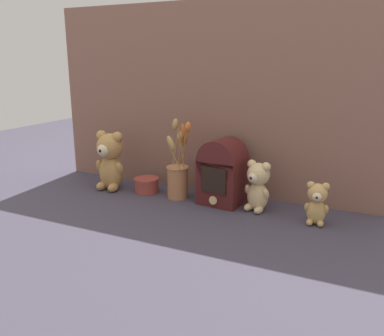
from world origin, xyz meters
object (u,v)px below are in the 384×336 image
at_px(teddy_bear_small, 317,202).
at_px(flower_vase, 178,174).
at_px(teddy_bear_medium, 258,185).
at_px(vintage_radio, 222,171).
at_px(teddy_bear_large, 110,159).
at_px(decorative_tin_tall, 147,185).

distance_m(teddy_bear_small, flower_vase, 0.53).
bearing_deg(teddy_bear_medium, teddy_bear_small, -9.63).
height_order(teddy_bear_small, vintage_radio, vintage_radio).
bearing_deg(teddy_bear_large, vintage_radio, 4.86).
bearing_deg(teddy_bear_small, flower_vase, 175.57).
distance_m(teddy_bear_large, teddy_bear_medium, 0.62).
distance_m(vintage_radio, decorative_tin_tall, 0.34).
height_order(teddy_bear_large, teddy_bear_small, teddy_bear_large).
distance_m(teddy_bear_small, decorative_tin_tall, 0.68).
bearing_deg(decorative_tin_tall, flower_vase, -1.26).
distance_m(teddy_bear_large, decorative_tin_tall, 0.19).
xyz_separation_m(teddy_bear_small, flower_vase, (-0.53, 0.04, 0.02)).
relative_size(teddy_bear_large, teddy_bear_small, 1.70).
relative_size(teddy_bear_medium, decorative_tin_tall, 1.80).
height_order(teddy_bear_large, teddy_bear_medium, teddy_bear_large).
relative_size(teddy_bear_small, decorative_tin_tall, 1.42).
height_order(teddy_bear_small, decorative_tin_tall, teddy_bear_small).
distance_m(teddy_bear_medium, teddy_bear_small, 0.21).
bearing_deg(decorative_tin_tall, teddy_bear_small, -3.74).
xyz_separation_m(flower_vase, decorative_tin_tall, (-0.15, 0.00, -0.07)).
height_order(teddy_bear_medium, vintage_radio, vintage_radio).
bearing_deg(decorative_tin_tall, teddy_bear_medium, -1.06).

